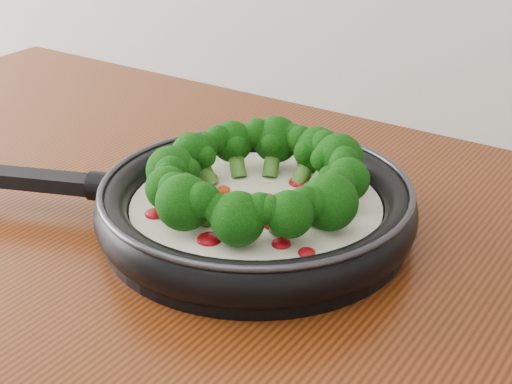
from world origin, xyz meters
The scene contains 1 object.
skillet centered at (0.02, 1.09, 0.94)m, with size 0.59×0.46×0.10m.
Camera 1 is at (0.42, 0.49, 1.31)m, focal length 51.65 mm.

